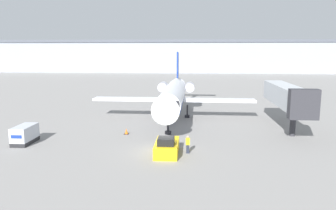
% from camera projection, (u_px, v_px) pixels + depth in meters
% --- Properties ---
extents(ground_plane, '(600.00, 600.00, 0.00)m').
position_uv_depth(ground_plane, '(162.00, 153.00, 33.54)').
color(ground_plane, gray).
extents(terminal_building, '(180.00, 16.80, 14.62)m').
position_uv_depth(terminal_building, '(186.00, 56.00, 150.25)').
color(terminal_building, '#8C939E').
rests_on(terminal_building, ground).
extents(airplane_main, '(24.71, 25.74, 10.20)m').
position_uv_depth(airplane_main, '(173.00, 95.00, 49.76)').
color(airplane_main, silver).
rests_on(airplane_main, ground).
extents(pushback_tug, '(2.31, 4.71, 1.96)m').
position_uv_depth(pushback_tug, '(167.00, 147.00, 33.19)').
color(pushback_tug, yellow).
rests_on(pushback_tug, ground).
extents(luggage_cart, '(1.72, 3.60, 2.04)m').
position_uv_depth(luggage_cart, '(25.00, 135.00, 36.86)').
color(luggage_cart, '#232326').
rests_on(luggage_cart, ground).
extents(worker_near_tug, '(0.40, 0.26, 1.86)m').
position_uv_depth(worker_near_tug, '(188.00, 144.00, 33.34)').
color(worker_near_tug, '#232838').
rests_on(worker_near_tug, ground).
extents(traffic_cone_left, '(0.59, 0.59, 0.73)m').
position_uv_depth(traffic_cone_left, '(126.00, 131.00, 40.97)').
color(traffic_cone_left, black).
rests_on(traffic_cone_left, ground).
extents(jet_bridge, '(3.20, 15.08, 6.19)m').
position_uv_depth(jet_bridge, '(287.00, 96.00, 42.65)').
color(jet_bridge, '#2D2D33').
rests_on(jet_bridge, ground).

